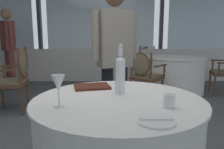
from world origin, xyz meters
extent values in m
plane|color=#4C5156|center=(0.00, 0.00, 0.00)|extent=(12.97, 12.97, 0.00)
cube|color=silver|center=(0.00, 3.42, 0.42)|extent=(9.98, 0.12, 0.85)
cube|color=silver|center=(0.00, 3.44, 1.62)|extent=(2.75, 0.02, 1.53)
cube|color=#333338|center=(-1.56, 3.42, 1.62)|extent=(0.08, 0.14, 1.53)
cube|color=silver|center=(3.13, 3.44, 1.62)|extent=(2.75, 0.02, 1.53)
cube|color=#333338|center=(1.56, 3.42, 1.62)|extent=(0.08, 0.14, 1.53)
cylinder|color=white|center=(0.30, -0.79, 0.74)|extent=(1.17, 1.17, 0.02)
cylinder|color=white|center=(0.47, -1.20, 0.75)|extent=(0.19, 0.19, 0.01)
cube|color=silver|center=(0.47, -1.20, 0.76)|extent=(0.17, 0.03, 0.00)
cylinder|color=white|center=(0.32, -0.65, 0.88)|extent=(0.07, 0.07, 0.25)
cone|color=white|center=(0.32, -0.65, 1.02)|extent=(0.07, 0.07, 0.03)
cylinder|color=white|center=(0.32, -0.65, 1.06)|extent=(0.03, 0.03, 0.06)
sphere|color=silver|center=(0.32, -0.65, 1.10)|extent=(0.03, 0.03, 0.03)
cylinder|color=white|center=(-0.06, -0.97, 0.75)|extent=(0.06, 0.06, 0.00)
cylinder|color=white|center=(-0.06, -0.97, 0.80)|extent=(0.01, 0.01, 0.09)
cone|color=white|center=(-0.06, -0.97, 0.90)|extent=(0.08, 0.08, 0.10)
cylinder|color=white|center=(0.60, -0.97, 0.79)|extent=(0.07, 0.07, 0.08)
cube|color=#512319|center=(0.09, -0.48, 0.76)|extent=(0.33, 0.27, 0.02)
cube|color=brown|center=(-1.29, 1.02, 0.45)|extent=(0.52, 0.52, 0.05)
cube|color=#75664C|center=(-1.29, 1.02, 0.49)|extent=(0.48, 0.48, 0.04)
cylinder|color=brown|center=(-1.52, 1.19, 0.21)|extent=(0.04, 0.04, 0.43)
cylinder|color=brown|center=(-1.07, 0.85, 0.21)|extent=(0.04, 0.04, 0.43)
cylinder|color=brown|center=(-1.12, 1.24, 0.21)|extent=(0.04, 0.04, 0.43)
cylinder|color=brown|center=(-1.07, 0.85, 0.74)|extent=(0.04, 0.04, 0.53)
cylinder|color=brown|center=(-1.12, 1.24, 0.74)|extent=(0.04, 0.04, 0.53)
ellipsoid|color=#75664C|center=(-1.08, 1.05, 0.77)|extent=(0.10, 0.39, 0.44)
torus|color=brown|center=(-1.08, 1.05, 0.77)|extent=(0.10, 0.45, 0.45)
cube|color=brown|center=(-1.28, 0.77, 0.70)|extent=(0.37, 0.09, 0.03)
cube|color=brown|center=(-1.35, 1.26, 0.70)|extent=(0.37, 0.09, 0.03)
cylinder|color=brown|center=(-1.49, 1.24, 0.59)|extent=(0.03, 0.03, 0.22)
cylinder|color=white|center=(1.58, 2.27, 0.74)|extent=(1.32, 1.32, 0.02)
cylinder|color=white|center=(1.58, 2.27, 0.36)|extent=(1.28, 1.28, 0.73)
cube|color=brown|center=(2.55, 2.05, 0.42)|extent=(0.55, 0.55, 0.05)
cube|color=#75664C|center=(2.55, 2.05, 0.47)|extent=(0.51, 0.51, 0.04)
cylinder|color=brown|center=(2.32, 1.90, 0.20)|extent=(0.04, 0.04, 0.40)
cylinder|color=brown|center=(2.40, 2.29, 0.20)|extent=(0.04, 0.04, 0.40)
cylinder|color=brown|center=(2.34, 1.84, 0.56)|extent=(0.03, 0.03, 0.22)
cube|color=brown|center=(2.59, 2.30, 0.67)|extent=(0.37, 0.12, 0.03)
cylinder|color=brown|center=(2.45, 2.33, 0.56)|extent=(0.03, 0.03, 0.22)
cube|color=brown|center=(1.28, 3.22, 0.45)|extent=(0.58, 0.58, 0.05)
cube|color=#75664C|center=(1.28, 3.22, 0.50)|extent=(0.53, 0.53, 0.04)
cylinder|color=brown|center=(1.53, 3.09, 0.21)|extent=(0.04, 0.04, 0.43)
cylinder|color=brown|center=(1.15, 2.97, 0.21)|extent=(0.04, 0.04, 0.43)
cylinder|color=brown|center=(1.41, 3.47, 0.21)|extent=(0.04, 0.04, 0.43)
cylinder|color=brown|center=(1.03, 3.35, 0.21)|extent=(0.04, 0.04, 0.43)
cylinder|color=brown|center=(1.41, 3.47, 0.70)|extent=(0.04, 0.04, 0.44)
cylinder|color=brown|center=(1.03, 3.35, 0.70)|extent=(0.04, 0.04, 0.44)
ellipsoid|color=#75664C|center=(1.22, 3.43, 0.72)|extent=(0.39, 0.16, 0.37)
torus|color=brown|center=(1.22, 3.43, 0.72)|extent=(0.38, 0.15, 0.39)
cube|color=brown|center=(1.52, 3.28, 0.70)|extent=(0.14, 0.36, 0.03)
cylinder|color=brown|center=(1.57, 3.14, 0.59)|extent=(0.03, 0.03, 0.22)
cube|color=brown|center=(1.05, 3.13, 0.70)|extent=(0.14, 0.36, 0.03)
cylinder|color=brown|center=(1.09, 3.00, 0.59)|extent=(0.03, 0.03, 0.22)
cube|color=brown|center=(0.90, 1.53, 0.44)|extent=(0.65, 0.65, 0.05)
cube|color=#75664C|center=(0.90, 1.53, 0.48)|extent=(0.60, 0.60, 0.04)
cylinder|color=brown|center=(0.89, 1.82, 0.21)|extent=(0.04, 0.04, 0.41)
cylinder|color=brown|center=(1.18, 1.55, 0.21)|extent=(0.04, 0.04, 0.41)
cylinder|color=brown|center=(0.62, 1.52, 0.21)|extent=(0.04, 0.04, 0.41)
cylinder|color=brown|center=(0.91, 1.25, 0.21)|extent=(0.04, 0.04, 0.41)
cylinder|color=brown|center=(0.62, 1.52, 0.69)|extent=(0.04, 0.04, 0.45)
cylinder|color=brown|center=(0.91, 1.25, 0.69)|extent=(0.04, 0.04, 0.45)
ellipsoid|color=#75664C|center=(0.76, 1.38, 0.71)|extent=(0.32, 0.30, 0.38)
torus|color=brown|center=(0.76, 1.38, 0.71)|extent=(0.31, 0.29, 0.39)
cube|color=brown|center=(0.73, 1.72, 0.68)|extent=(0.28, 0.30, 0.03)
cylinder|color=brown|center=(0.83, 1.82, 0.57)|extent=(0.03, 0.03, 0.22)
cube|color=brown|center=(1.10, 1.38, 0.68)|extent=(0.28, 0.30, 0.03)
cylinder|color=brown|center=(1.19, 1.48, 0.57)|extent=(0.03, 0.03, 0.22)
cylinder|color=black|center=(0.38, 0.23, 0.42)|extent=(0.13, 0.13, 0.83)
cylinder|color=black|center=(0.21, 0.16, 0.42)|extent=(0.13, 0.13, 0.83)
cube|color=gray|center=(0.30, 0.20, 1.14)|extent=(0.41, 0.32, 0.62)
cylinder|color=gray|center=(0.50, 0.28, 1.17)|extent=(0.09, 0.09, 0.53)
cylinder|color=gray|center=(0.09, 0.11, 1.17)|extent=(0.09, 0.09, 0.53)
cylinder|color=brown|center=(-1.93, 2.47, 0.43)|extent=(0.13, 0.13, 0.86)
cylinder|color=brown|center=(-2.05, 2.60, 0.43)|extent=(0.13, 0.13, 0.86)
cube|color=brown|center=(-1.99, 2.54, 1.18)|extent=(0.39, 0.40, 0.64)
sphere|color=#9E7051|center=(-1.99, 2.54, 1.64)|extent=(0.22, 0.22, 0.22)
cylinder|color=brown|center=(-1.84, 2.38, 1.21)|extent=(0.09, 0.09, 0.55)
cylinder|color=brown|center=(-2.14, 2.69, 1.21)|extent=(0.09, 0.09, 0.55)
camera|label=1|loc=(0.24, -2.19, 1.17)|focal=34.16mm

